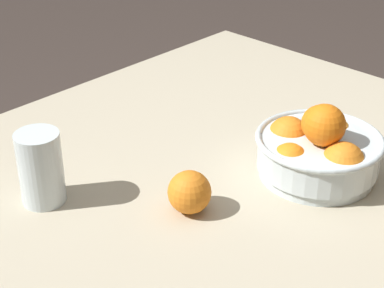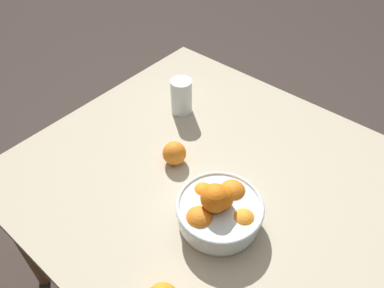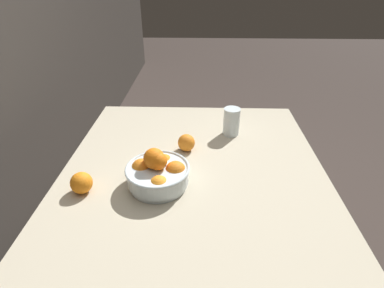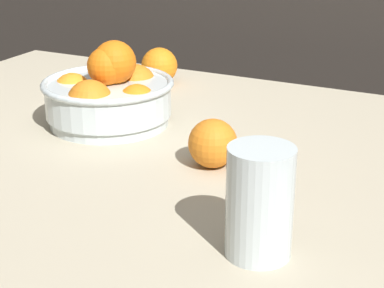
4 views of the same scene
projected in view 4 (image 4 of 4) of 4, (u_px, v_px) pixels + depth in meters
name	position (u px, v px, depth m)	size (l,w,h in m)	color
dining_table	(123.00, 194.00, 1.08)	(1.25, 1.10, 0.71)	#B7AD93
fruit_bowl	(109.00, 95.00, 1.19)	(0.25, 0.25, 0.16)	silver
juice_glass	(259.00, 208.00, 0.76)	(0.08, 0.08, 0.14)	#F4A314
orange_loose_near_bowl	(159.00, 66.00, 1.46)	(0.08, 0.08, 0.08)	orange
orange_loose_front	(213.00, 143.00, 1.01)	(0.08, 0.08, 0.08)	orange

